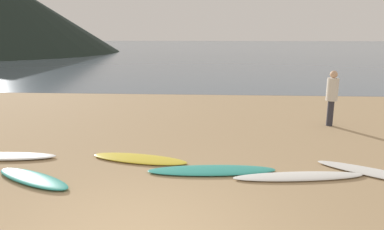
{
  "coord_description": "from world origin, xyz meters",
  "views": [
    {
      "loc": [
        1.06,
        -4.18,
        2.83
      ],
      "look_at": [
        0.48,
        5.22,
        0.6
      ],
      "focal_mm": 32.87,
      "sensor_mm": 36.0,
      "label": 1
    }
  ],
  "objects_px": {
    "surfboard_3": "(33,178)",
    "person_1": "(332,94)",
    "surfboard_5": "(212,170)",
    "surfboard_6": "(299,176)",
    "surfboard_7": "(384,175)",
    "surfboard_4": "(139,159)",
    "surfboard_2": "(5,156)"
  },
  "relations": [
    {
      "from": "surfboard_5",
      "to": "surfboard_6",
      "type": "distance_m",
      "value": 1.74
    },
    {
      "from": "surfboard_7",
      "to": "surfboard_5",
      "type": "bearing_deg",
      "value": -148.33
    },
    {
      "from": "surfboard_7",
      "to": "person_1",
      "type": "bearing_deg",
      "value": 119.6
    },
    {
      "from": "surfboard_2",
      "to": "person_1",
      "type": "height_order",
      "value": "person_1"
    },
    {
      "from": "person_1",
      "to": "surfboard_6",
      "type": "bearing_deg",
      "value": -144.34
    },
    {
      "from": "surfboard_6",
      "to": "surfboard_7",
      "type": "height_order",
      "value": "surfboard_6"
    },
    {
      "from": "surfboard_5",
      "to": "surfboard_6",
      "type": "relative_size",
      "value": 1.01
    },
    {
      "from": "surfboard_2",
      "to": "surfboard_5",
      "type": "height_order",
      "value": "surfboard_2"
    },
    {
      "from": "surfboard_2",
      "to": "surfboard_3",
      "type": "relative_size",
      "value": 1.22
    },
    {
      "from": "person_1",
      "to": "surfboard_5",
      "type": "bearing_deg",
      "value": -162.34
    },
    {
      "from": "surfboard_2",
      "to": "surfboard_6",
      "type": "bearing_deg",
      "value": -10.32
    },
    {
      "from": "surfboard_4",
      "to": "surfboard_6",
      "type": "xyz_separation_m",
      "value": [
        3.37,
        -0.78,
        -0.0
      ]
    },
    {
      "from": "person_1",
      "to": "surfboard_7",
      "type": "bearing_deg",
      "value": -121.97
    },
    {
      "from": "surfboard_2",
      "to": "surfboard_7",
      "type": "relative_size",
      "value": 0.9
    },
    {
      "from": "person_1",
      "to": "surfboard_3",
      "type": "bearing_deg",
      "value": -176.92
    },
    {
      "from": "surfboard_2",
      "to": "surfboard_5",
      "type": "distance_m",
      "value": 4.8
    },
    {
      "from": "surfboard_5",
      "to": "person_1",
      "type": "bearing_deg",
      "value": 42.38
    },
    {
      "from": "surfboard_2",
      "to": "surfboard_4",
      "type": "relative_size",
      "value": 1.06
    },
    {
      "from": "surfboard_5",
      "to": "surfboard_3",
      "type": "bearing_deg",
      "value": -174.51
    },
    {
      "from": "surfboard_5",
      "to": "surfboard_6",
      "type": "xyz_separation_m",
      "value": [
        1.73,
        -0.2,
        -0.0
      ]
    },
    {
      "from": "surfboard_3",
      "to": "surfboard_6",
      "type": "distance_m",
      "value": 5.24
    },
    {
      "from": "surfboard_3",
      "to": "surfboard_5",
      "type": "relative_size",
      "value": 0.73
    },
    {
      "from": "surfboard_7",
      "to": "person_1",
      "type": "height_order",
      "value": "person_1"
    },
    {
      "from": "surfboard_3",
      "to": "surfboard_4",
      "type": "relative_size",
      "value": 0.87
    },
    {
      "from": "surfboard_2",
      "to": "surfboard_4",
      "type": "height_order",
      "value": "surfboard_2"
    },
    {
      "from": "surfboard_6",
      "to": "surfboard_4",
      "type": "bearing_deg",
      "value": 159.41
    },
    {
      "from": "surfboard_3",
      "to": "person_1",
      "type": "distance_m",
      "value": 8.52
    },
    {
      "from": "surfboard_4",
      "to": "person_1",
      "type": "distance_m",
      "value": 6.31
    },
    {
      "from": "surfboard_4",
      "to": "person_1",
      "type": "bearing_deg",
      "value": 43.64
    },
    {
      "from": "surfboard_3",
      "to": "surfboard_7",
      "type": "relative_size",
      "value": 0.74
    },
    {
      "from": "surfboard_4",
      "to": "surfboard_7",
      "type": "height_order",
      "value": "surfboard_4"
    },
    {
      "from": "surfboard_7",
      "to": "person_1",
      "type": "distance_m",
      "value": 4.07
    }
  ]
}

